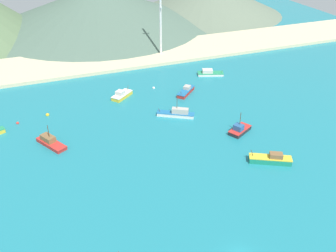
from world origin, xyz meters
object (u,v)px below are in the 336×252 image
object	(u,v)px
fishing_boat_8	(210,73)
buoy_0	(48,115)
fishing_boat_1	(271,159)
fishing_boat_10	(50,142)
fishing_boat_9	(177,113)
buoy_1	(18,123)
fishing_boat_2	(240,130)
radio_tower	(160,17)
fishing_boat_4	(186,91)
fishing_boat_7	(122,95)
buoy_2	(154,88)

from	to	relation	value
fishing_boat_8	buoy_0	bearing A→B (deg)	-170.00
fishing_boat_1	fishing_boat_10	world-z (taller)	fishing_boat_10
fishing_boat_9	buoy_1	bearing A→B (deg)	164.47
fishing_boat_2	radio_tower	distance (m)	62.59
fishing_boat_9	buoy_1	xyz separation A→B (m)	(-42.23, 11.74, -0.81)
fishing_boat_8	fishing_boat_2	bearing A→B (deg)	-104.73
fishing_boat_9	fishing_boat_2	bearing A→B (deg)	-49.04
fishing_boat_9	radio_tower	distance (m)	50.68
fishing_boat_9	radio_tower	world-z (taller)	radio_tower
fishing_boat_1	buoy_0	xyz separation A→B (m)	(-46.23, 41.59, -0.76)
buoy_0	radio_tower	bearing A→B (deg)	35.78
fishing_boat_4	fishing_boat_9	distance (m)	15.15
fishing_boat_7	buoy_1	distance (m)	31.19
buoy_1	buoy_2	world-z (taller)	buoy_2
fishing_boat_10	buoy_1	distance (m)	15.87
fishing_boat_7	fishing_boat_1	bearing A→B (deg)	-62.42
fishing_boat_1	fishing_boat_4	xyz separation A→B (m)	(-3.85, 40.77, -0.16)
fishing_boat_1	buoy_1	size ratio (longest dim) A/B	11.96
fishing_boat_9	buoy_0	world-z (taller)	fishing_boat_9
fishing_boat_9	fishing_boat_7	bearing A→B (deg)	123.95
fishing_boat_4	buoy_0	world-z (taller)	fishing_boat_4
fishing_boat_10	radio_tower	bearing A→B (deg)	46.31
buoy_2	radio_tower	distance (m)	33.51
buoy_1	buoy_2	distance (m)	42.89
fishing_boat_7	buoy_2	size ratio (longest dim) A/B	8.66
buoy_2	radio_tower	bearing A→B (deg)	65.50
buoy_2	buoy_1	bearing A→B (deg)	-169.05
fishing_boat_1	fishing_boat_7	world-z (taller)	fishing_boat_1
fishing_boat_1	fishing_boat_7	xyz separation A→B (m)	(-23.59, 45.15, -0.06)
radio_tower	fishing_boat_8	bearing A→B (deg)	-67.76
fishing_boat_8	fishing_boat_10	world-z (taller)	fishing_boat_10
fishing_boat_8	fishing_boat_9	world-z (taller)	fishing_boat_9
fishing_boat_1	fishing_boat_2	world-z (taller)	fishing_boat_2
fishing_boat_10	radio_tower	size ratio (longest dim) A/B	0.31
fishing_boat_4	fishing_boat_8	bearing A→B (deg)	38.15
fishing_boat_4	fishing_boat_7	bearing A→B (deg)	167.47
fishing_boat_2	fishing_boat_8	size ratio (longest dim) A/B	0.78
fishing_boat_9	fishing_boat_4	bearing A→B (deg)	57.12
buoy_2	radio_tower	world-z (taller)	radio_tower
fishing_boat_1	fishing_boat_8	distance (m)	52.39
buoy_1	fishing_boat_4	bearing A→B (deg)	1.12
fishing_boat_2	fishing_boat_4	size ratio (longest dim) A/B	0.93
fishing_boat_1	fishing_boat_9	xyz separation A→B (m)	(-12.07, 28.04, 0.02)
fishing_boat_4	fishing_boat_2	bearing A→B (deg)	-81.83
fishing_boat_7	buoy_1	bearing A→B (deg)	-170.08
fishing_boat_1	radio_tower	bearing A→B (deg)	89.89
fishing_boat_4	radio_tower	size ratio (longest dim) A/B	0.26
fishing_boat_7	buoy_2	bearing A→B (deg)	13.70
buoy_0	fishing_boat_4	bearing A→B (deg)	-1.12
buoy_1	fishing_boat_10	bearing A→B (deg)	-62.24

